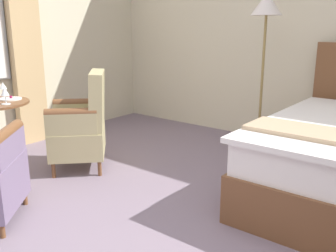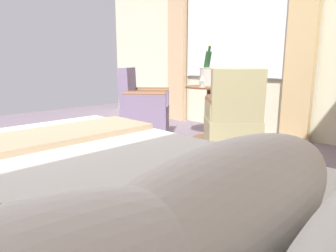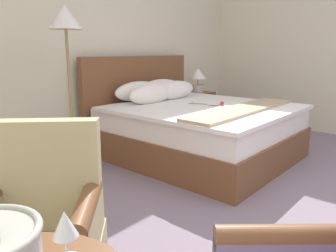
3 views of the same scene
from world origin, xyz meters
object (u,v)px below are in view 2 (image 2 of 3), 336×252
champagne_bucket (208,74)px  snack_plate (220,86)px  wine_glass_near_bucket (202,79)px  side_table_round (209,108)px  armchair_by_window (233,118)px  wine_glass_near_edge (225,78)px  armchair_facing_bed (143,111)px

champagne_bucket → snack_plate: champagne_bucket is taller
wine_glass_near_bucket → side_table_round: bearing=-171.0°
wine_glass_near_bucket → snack_plate: (-0.17, 0.14, -0.10)m
wine_glass_near_bucket → armchair_by_window: armchair_by_window is taller
wine_glass_near_edge → armchair_by_window: armchair_by_window is taller
side_table_round → snack_plate: size_ratio=3.73×
champagne_bucket → armchair_by_window: (0.46, 0.72, -0.43)m
side_table_round → snack_plate: bearing=83.3°
side_table_round → armchair_facing_bed: armchair_facing_bed is taller
side_table_round → armchair_by_window: bearing=57.0°
champagne_bucket → armchair_facing_bed: champagne_bucket is taller
armchair_facing_bed → side_table_round: bearing=140.9°
wine_glass_near_bucket → armchair_by_window: (0.23, 0.61, -0.38)m
wine_glass_near_edge → armchair_by_window: (0.51, 0.48, -0.39)m
wine_glass_near_edge → snack_plate: wine_glass_near_edge is taller
wine_glass_near_bucket → armchair_by_window: 0.76m
snack_plate → wine_glass_near_bucket: bearing=-39.5°
armchair_by_window → armchair_facing_bed: (0.25, -1.19, -0.03)m
champagne_bucket → armchair_by_window: bearing=57.2°
wine_glass_near_bucket → armchair_by_window: bearing=69.7°
wine_glass_near_bucket → armchair_facing_bed: bearing=-50.3°
champagne_bucket → armchair_facing_bed: size_ratio=0.56×
wine_glass_near_bucket → wine_glass_near_edge: bearing=153.8°
side_table_round → armchair_by_window: 0.77m
wine_glass_near_bucket → wine_glass_near_edge: 0.32m
wine_glass_near_edge → wine_glass_near_bucket: bearing=-26.2°
side_table_round → armchair_by_window: armchair_by_window is taller
side_table_round → wine_glass_near_edge: (-0.09, 0.17, 0.39)m
champagne_bucket → armchair_facing_bed: (0.71, -0.48, -0.46)m
champagne_bucket → side_table_round: bearing=59.8°
wine_glass_near_bucket → snack_plate: wine_glass_near_bucket is taller
armchair_by_window → snack_plate: bearing=-130.2°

